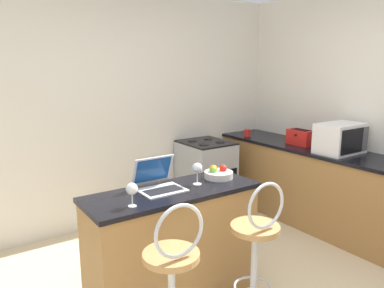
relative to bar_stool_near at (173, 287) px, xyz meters
name	(u,v)px	position (x,y,z in m)	size (l,w,h in m)	color
wall_back	(126,109)	(0.73, 2.19, 0.80)	(12.00, 0.06, 2.60)	silver
breakfast_bar	(173,245)	(0.34, 0.55, -0.05)	(1.32, 0.50, 0.89)	#9E703D
counter_right	(319,187)	(2.42, 0.80, -0.05)	(0.63, 2.74, 0.89)	#9E703D
bar_stool_near	(173,287)	(0.00, 0.00, 0.00)	(0.40, 0.40, 1.05)	silver
bar_stool_far	(256,255)	(0.67, 0.00, 0.00)	(0.40, 0.40, 1.05)	silver
laptop	(158,181)	(0.26, 0.63, 0.45)	(0.33, 0.31, 0.24)	silver
microwave	(340,138)	(2.41, 0.57, 0.54)	(0.50, 0.34, 0.31)	white
toaster	(301,137)	(2.40, 1.08, 0.48)	(0.19, 0.30, 0.18)	red
stove_range	(206,177)	(1.60, 1.84, -0.06)	(0.54, 0.61, 0.89)	#9EA3A8
wine_glass_tall	(132,189)	(-0.05, 0.41, 0.50)	(0.08, 0.08, 0.16)	silver
mug_red	(247,133)	(2.24, 1.81, 0.43)	(0.10, 0.08, 0.09)	red
fruit_bowl	(218,174)	(0.80, 0.59, 0.42)	(0.23, 0.23, 0.11)	silver
wine_glass_short	(197,169)	(0.56, 0.55, 0.51)	(0.08, 0.08, 0.17)	silver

